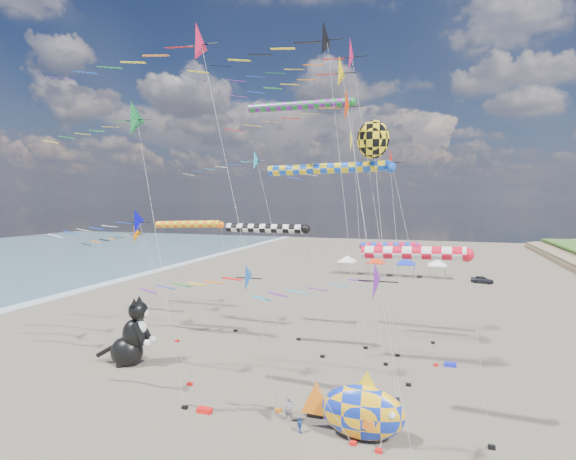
{
  "coord_description": "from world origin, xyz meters",
  "views": [
    {
      "loc": [
        8.13,
        -17.67,
        13.25
      ],
      "look_at": [
        -1.46,
        12.0,
        11.07
      ],
      "focal_mm": 28.0,
      "sensor_mm": 36.0,
      "label": 1
    }
  ],
  "objects_px": {
    "child_blue": "(300,425)",
    "fish_inflatable": "(362,412)",
    "person_adult": "(289,409)",
    "cat_inflatable": "(130,331)",
    "parked_car": "(482,280)",
    "child_green": "(389,409)"
  },
  "relations": [
    {
      "from": "child_blue",
      "to": "fish_inflatable",
      "type": "bearing_deg",
      "value": -58.24
    },
    {
      "from": "person_adult",
      "to": "child_blue",
      "type": "distance_m",
      "value": 1.46
    },
    {
      "from": "cat_inflatable",
      "to": "parked_car",
      "type": "height_order",
      "value": "cat_inflatable"
    },
    {
      "from": "person_adult",
      "to": "child_green",
      "type": "xyz_separation_m",
      "value": [
        5.59,
        2.38,
        -0.22
      ]
    },
    {
      "from": "fish_inflatable",
      "to": "person_adult",
      "type": "distance_m",
      "value": 4.54
    },
    {
      "from": "person_adult",
      "to": "child_blue",
      "type": "height_order",
      "value": "person_adult"
    },
    {
      "from": "cat_inflatable",
      "to": "person_adult",
      "type": "xyz_separation_m",
      "value": [
        14.89,
        -4.86,
        -2.0
      ]
    },
    {
      "from": "person_adult",
      "to": "parked_car",
      "type": "bearing_deg",
      "value": 67.86
    },
    {
      "from": "child_green",
      "to": "child_blue",
      "type": "bearing_deg",
      "value": -121.47
    },
    {
      "from": "person_adult",
      "to": "child_blue",
      "type": "xyz_separation_m",
      "value": [
        0.98,
        -1.05,
        -0.28
      ]
    },
    {
      "from": "person_adult",
      "to": "child_green",
      "type": "relative_size",
      "value": 1.42
    },
    {
      "from": "person_adult",
      "to": "child_blue",
      "type": "bearing_deg",
      "value": -52.28
    },
    {
      "from": "child_green",
      "to": "parked_car",
      "type": "relative_size",
      "value": 0.32
    },
    {
      "from": "cat_inflatable",
      "to": "child_green",
      "type": "distance_m",
      "value": 20.75
    },
    {
      "from": "cat_inflatable",
      "to": "child_blue",
      "type": "distance_m",
      "value": 17.09
    },
    {
      "from": "child_green",
      "to": "parked_car",
      "type": "bearing_deg",
      "value": 100.44
    },
    {
      "from": "parked_car",
      "to": "child_green",
      "type": "bearing_deg",
      "value": -177.42
    },
    {
      "from": "cat_inflatable",
      "to": "parked_car",
      "type": "xyz_separation_m",
      "value": [
        30.38,
        46.21,
        -2.18
      ]
    },
    {
      "from": "child_blue",
      "to": "parked_car",
      "type": "xyz_separation_m",
      "value": [
        14.5,
        52.11,
        0.1
      ]
    },
    {
      "from": "child_blue",
      "to": "person_adult",
      "type": "bearing_deg",
      "value": 68.81
    },
    {
      "from": "person_adult",
      "to": "cat_inflatable",
      "type": "bearing_deg",
      "value": 156.67
    },
    {
      "from": "fish_inflatable",
      "to": "parked_car",
      "type": "relative_size",
      "value": 1.83
    }
  ]
}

